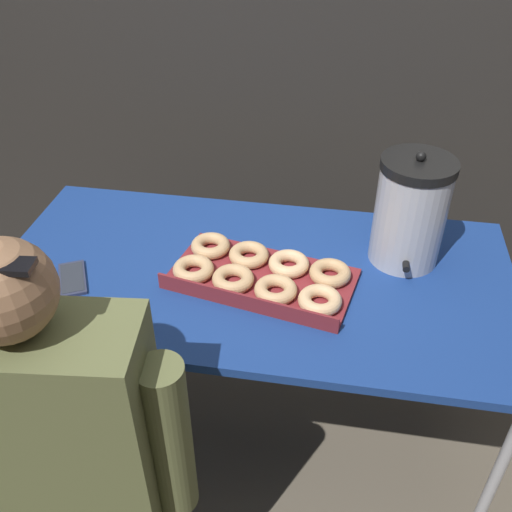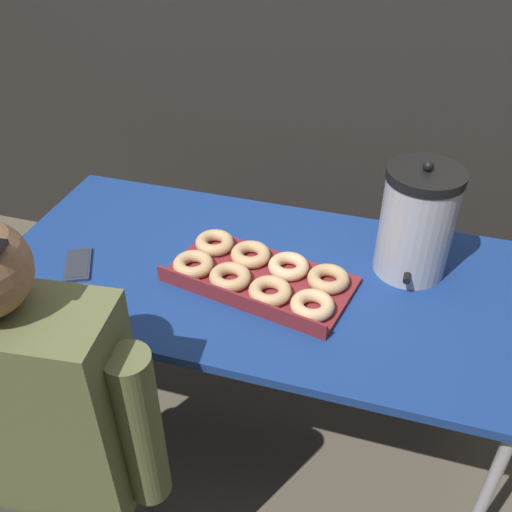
{
  "view_description": "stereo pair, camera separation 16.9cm",
  "coord_description": "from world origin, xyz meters",
  "px_view_note": "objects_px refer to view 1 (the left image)",
  "views": [
    {
      "loc": [
        0.23,
        -1.33,
        1.81
      ],
      "look_at": [
        0.01,
        0.0,
        0.8
      ],
      "focal_mm": 40.0,
      "sensor_mm": 36.0,
      "label": 1
    },
    {
      "loc": [
        0.4,
        -1.29,
        1.81
      ],
      "look_at": [
        0.01,
        0.0,
        0.8
      ],
      "focal_mm": 40.0,
      "sensor_mm": 36.0,
      "label": 2
    }
  ],
  "objects_px": {
    "cell_phone": "(72,279)",
    "coffee_urn": "(410,211)",
    "person_seated": "(65,469)",
    "donut_box": "(261,274)"
  },
  "relations": [
    {
      "from": "cell_phone",
      "to": "coffee_urn",
      "type": "bearing_deg",
      "value": -10.72
    },
    {
      "from": "cell_phone",
      "to": "person_seated",
      "type": "distance_m",
      "value": 0.56
    },
    {
      "from": "donut_box",
      "to": "cell_phone",
      "type": "bearing_deg",
      "value": -159.52
    },
    {
      "from": "donut_box",
      "to": "coffee_urn",
      "type": "bearing_deg",
      "value": 36.03
    },
    {
      "from": "donut_box",
      "to": "person_seated",
      "type": "height_order",
      "value": "person_seated"
    },
    {
      "from": "donut_box",
      "to": "person_seated",
      "type": "distance_m",
      "value": 0.73
    },
    {
      "from": "donut_box",
      "to": "coffee_urn",
      "type": "height_order",
      "value": "coffee_urn"
    },
    {
      "from": "coffee_urn",
      "to": "person_seated",
      "type": "bearing_deg",
      "value": -135.61
    },
    {
      "from": "donut_box",
      "to": "person_seated",
      "type": "relative_size",
      "value": 0.47
    },
    {
      "from": "coffee_urn",
      "to": "cell_phone",
      "type": "relative_size",
      "value": 2.06
    }
  ]
}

